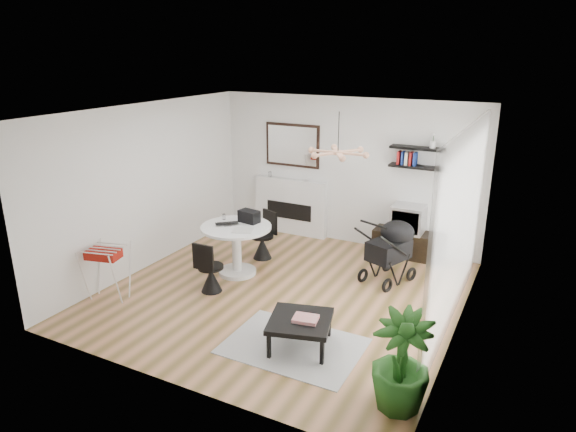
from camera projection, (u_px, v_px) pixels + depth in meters
The scene contains 25 objects.
floor at pixel (283, 293), 7.73m from camera, with size 5.00×5.00×0.00m, color brown.
ceiling at pixel (282, 111), 6.89m from camera, with size 5.00×5.00×0.00m, color white.
wall_back at pixel (346, 172), 9.42m from camera, with size 5.00×5.00×0.00m, color white.
wall_left at pixel (148, 187), 8.39m from camera, with size 5.00×5.00×0.00m, color white.
wall_right at pixel (465, 235), 6.22m from camera, with size 5.00×5.00×0.00m, color white.
sheer_curtain at pixel (459, 229), 6.43m from camera, with size 0.04×3.60×2.60m, color white.
fireplace at pixel (291, 200), 10.04m from camera, with size 1.50×0.17×2.16m.
shelf_lower at pixel (416, 167), 8.67m from camera, with size 0.90×0.25×0.04m, color black.
shelf_upper at pixel (417, 148), 8.57m from camera, with size 0.90×0.25×0.04m, color black.
pendant_lamp at pixel (338, 153), 7.01m from camera, with size 0.90×0.90×0.10m, color tan, non-canonical shape.
tv_console at pixel (408, 244), 9.01m from camera, with size 1.22×0.43×0.46m, color black.
crt_tv at pixel (408, 219), 8.88m from camera, with size 0.54×0.47×0.47m.
dining_table at pixel (237, 242), 8.22m from camera, with size 1.13×1.13×0.82m.
laptop at pixel (227, 225), 8.14m from camera, with size 0.36×0.23×0.03m, color black.
black_bag at pixel (249, 216), 8.28m from camera, with size 0.33×0.20×0.20m, color black.
newspaper at pixel (243, 231), 7.92m from camera, with size 0.31×0.25×0.01m, color silver.
drinking_glass at pixel (224, 217), 8.43m from camera, with size 0.06×0.06×0.09m, color white.
chair_far at pixel (263, 244), 8.94m from camera, with size 0.44×0.45×0.83m.
chair_near at pixel (210, 276), 7.69m from camera, with size 0.39×0.39×0.81m.
drying_rack at pixel (107, 272), 7.42m from camera, with size 0.64×0.62×0.81m.
stroller at pixel (391, 253), 8.03m from camera, with size 0.80×0.98×1.07m.
rug at pixel (293, 346), 6.34m from camera, with size 1.65×1.19×0.01m, color #A8A8A8.
coffee_table at pixel (300, 322), 6.22m from camera, with size 0.91×0.91×0.38m.
magazines at pixel (306, 319), 6.16m from camera, with size 0.29×0.23×0.04m, color red.
potted_plant at pixel (401, 362), 5.11m from camera, with size 0.60×0.60×1.07m, color #1D5217.
Camera 1 is at (3.26, -6.17, 3.51)m, focal length 32.00 mm.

